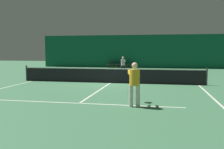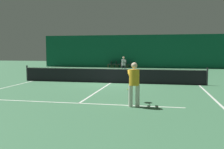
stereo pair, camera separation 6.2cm
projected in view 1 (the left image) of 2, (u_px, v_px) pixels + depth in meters
name	position (u px, v px, depth m)	size (l,w,h in m)	color
ground_plane	(110.00, 83.00, 16.25)	(60.00, 60.00, 0.00)	#3D704C
backdrop_curtain	(134.00, 51.00, 30.19)	(23.00, 0.12, 3.96)	#0F5138
court_line_baseline_far	(131.00, 69.00, 27.88)	(11.00, 0.10, 0.00)	silver
court_line_service_far	(124.00, 74.00, 22.51)	(8.25, 0.10, 0.00)	silver
court_line_service_near	(79.00, 103.00, 10.00)	(8.25, 0.10, 0.00)	silver
court_line_sideline_left	(33.00, 81.00, 17.29)	(0.10, 23.80, 0.00)	silver
court_line_sideline_right	(199.00, 85.00, 15.22)	(0.10, 23.80, 0.00)	silver
court_line_centre	(110.00, 83.00, 16.25)	(0.10, 12.80, 0.00)	silver
tennis_net	(110.00, 75.00, 16.21)	(12.00, 0.10, 1.07)	black
player_near	(134.00, 81.00, 9.34)	(0.65, 1.40, 1.67)	beige
player_far	(123.00, 64.00, 22.35)	(0.68, 1.34, 1.55)	#2D2D38
courtside_chair_0	(110.00, 64.00, 30.34)	(0.44, 0.44, 0.84)	brown
courtside_chair_1	(114.00, 64.00, 30.23)	(0.44, 0.44, 0.84)	brown
courtside_chair_2	(119.00, 64.00, 30.11)	(0.44, 0.44, 0.84)	brown
courtside_chair_3	(124.00, 64.00, 30.00)	(0.44, 0.44, 0.84)	brown
courtside_chair_4	(129.00, 64.00, 29.89)	(0.44, 0.44, 0.84)	brown
tennis_ball	(128.00, 89.00, 13.40)	(0.07, 0.07, 0.07)	#D1DB33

